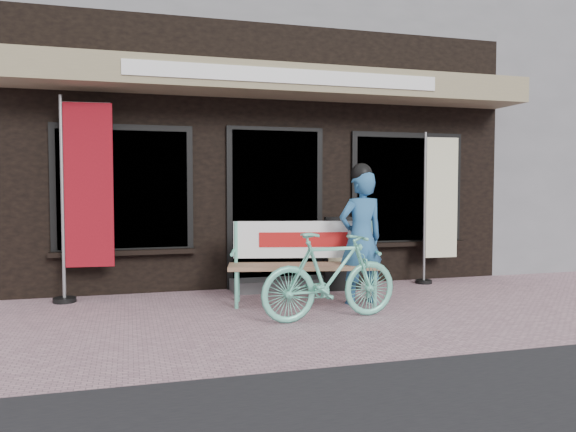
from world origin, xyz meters
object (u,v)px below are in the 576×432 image
object	(u,v)px
bicycle	(330,276)
menu_stand	(343,253)
bench	(304,255)
nobori_cream	(438,206)
nobori_red	(84,196)
person	(361,235)

from	to	relation	value
bicycle	menu_stand	xyz separation A→B (m)	(0.73, 1.49, 0.05)
bench	nobori_cream	world-z (taller)	nobori_cream
bicycle	nobori_red	xyz separation A→B (m)	(-2.52, 1.67, 0.81)
bench	menu_stand	size ratio (longest dim) A/B	1.87
person	menu_stand	world-z (taller)	person
bench	nobori_red	size ratio (longest dim) A/B	0.75
person	nobori_red	xyz separation A→B (m)	(-3.14, 1.01, 0.46)
bench	menu_stand	world-z (taller)	menu_stand
bicycle	menu_stand	size ratio (longest dim) A/B	1.55
bench	person	xyz separation A→B (m)	(0.63, -0.24, 0.25)
bench	nobori_cream	xyz separation A→B (m)	(2.27, 0.79, 0.54)
bicycle	nobori_cream	world-z (taller)	nobori_cream
bench	person	size ratio (longest dim) A/B	1.11
bicycle	person	bearing A→B (deg)	-49.57
nobori_cream	nobori_red	bearing A→B (deg)	-177.92
menu_stand	person	bearing A→B (deg)	-91.14
menu_stand	nobori_cream	bearing A→B (deg)	12.71
menu_stand	nobori_red	bearing A→B (deg)	-177.51
person	menu_stand	size ratio (longest dim) A/B	1.69
nobori_cream	bicycle	bearing A→B (deg)	-141.46
bicycle	nobori_cream	bearing A→B (deg)	-59.25
bench	nobori_cream	size ratio (longest dim) A/B	0.85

